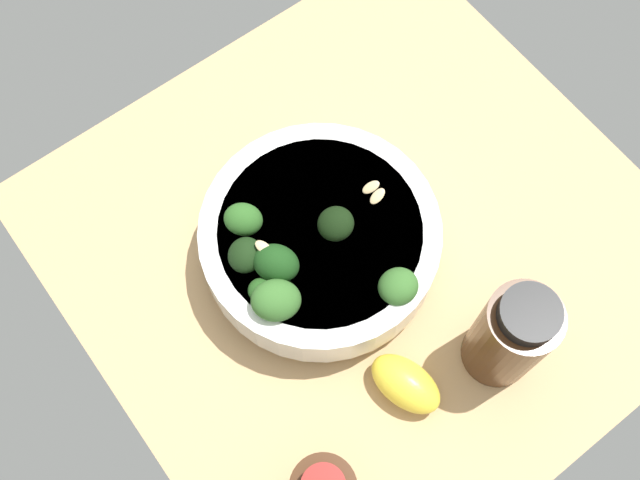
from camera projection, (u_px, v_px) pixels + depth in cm
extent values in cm
cube|color=tan|center=(364.00, 249.00, 79.79)|extent=(56.87, 56.87, 3.77)
cylinder|color=white|center=(320.00, 252.00, 76.78)|extent=(12.61, 12.61, 1.65)
cylinder|color=white|center=(320.00, 239.00, 73.72)|extent=(22.92, 22.92, 4.95)
cylinder|color=silver|center=(320.00, 231.00, 71.80)|extent=(19.30, 19.30, 0.80)
cylinder|color=#3C7A32|center=(247.00, 262.00, 71.52)|extent=(1.51, 1.66, 1.97)
ellipsoid|color=black|center=(245.00, 255.00, 69.87)|extent=(5.28, 5.14, 3.72)
cylinder|color=#4A8F3C|center=(263.00, 297.00, 70.38)|extent=(1.52, 1.74, 1.74)
ellipsoid|color=#23511C|center=(262.00, 291.00, 68.94)|extent=(3.44, 3.67, 2.67)
cylinder|color=#4A8F3C|center=(397.00, 291.00, 70.50)|extent=(1.65, 1.57, 1.17)
ellipsoid|color=#386B2B|center=(398.00, 286.00, 69.14)|extent=(4.28, 4.59, 3.92)
cylinder|color=#3C7A32|center=(277.00, 271.00, 70.97)|extent=(1.68, 1.88, 1.93)
ellipsoid|color=#194216|center=(276.00, 263.00, 69.21)|extent=(5.85, 5.79, 4.49)
cylinder|color=#3C7A32|center=(245.00, 227.00, 72.64)|extent=(1.89, 1.94, 1.72)
ellipsoid|color=#2D6023|center=(243.00, 219.00, 71.02)|extent=(4.99, 5.43, 4.24)
cylinder|color=#589D47|center=(335.00, 231.00, 70.93)|extent=(2.00, 1.85, 1.67)
ellipsoid|color=black|center=(336.00, 224.00, 69.34)|extent=(5.28, 4.86, 3.89)
cylinder|color=#589D47|center=(277.00, 306.00, 69.52)|extent=(2.15, 2.13, 1.58)
ellipsoid|color=#386B2B|center=(276.00, 300.00, 67.87)|extent=(6.19, 6.10, 4.61)
ellipsoid|color=#DBBC84|center=(371.00, 187.00, 71.94)|extent=(1.93, 1.32, 0.99)
ellipsoid|color=#DBBC84|center=(264.00, 248.00, 68.46)|extent=(1.46, 2.02, 0.53)
ellipsoid|color=#DBBC84|center=(377.00, 196.00, 71.13)|extent=(1.94, 1.27, 0.86)
ellipsoid|color=yellow|center=(406.00, 384.00, 70.68)|extent=(5.96, 8.04, 3.84)
cylinder|color=#472814|center=(510.00, 337.00, 67.90)|extent=(6.56, 6.56, 12.52)
cylinder|color=black|center=(530.00, 314.00, 61.41)|extent=(5.12, 5.12, 1.50)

